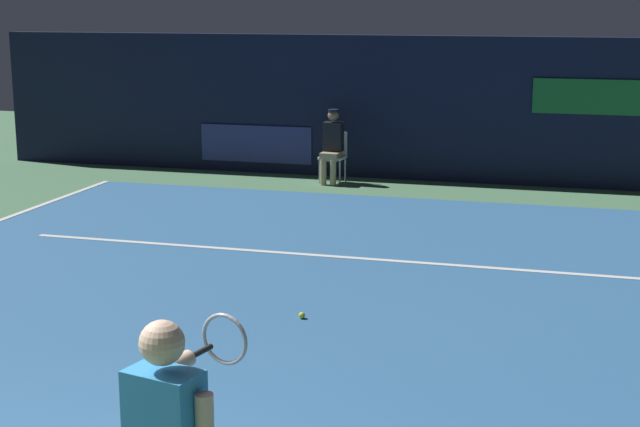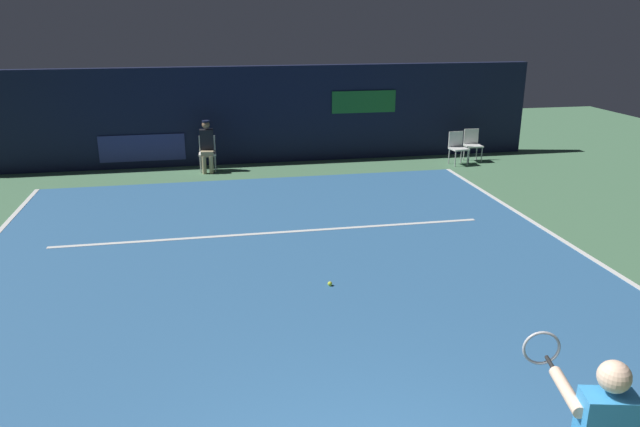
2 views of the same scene
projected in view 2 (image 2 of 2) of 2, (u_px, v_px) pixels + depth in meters
The scene contains 9 objects.
ground_plane at pixel (291, 281), 9.25m from camera, with size 31.49×31.49×0.00m, color #4C7A56.
court_surface at pixel (291, 280), 9.25m from camera, with size 10.25×12.22×0.01m, color #336699.
line_sideline_left at pixel (588, 256), 10.16m from camera, with size 0.10×12.22×0.01m, color white.
line_service at pixel (274, 233), 11.24m from camera, with size 7.99×0.10×0.01m, color white.
back_wall at pixel (247, 115), 16.25m from camera, with size 15.99×0.33×2.60m.
line_judge_on_chair at pixel (207, 145), 15.48m from camera, with size 0.45×0.54×1.32m.
courtside_chair_near at pixel (472, 143), 16.66m from camera, with size 0.45×0.42×0.88m.
courtside_chair_far at pixel (458, 146), 16.29m from camera, with size 0.48×0.46×0.88m.
tennis_ball at pixel (330, 284), 9.05m from camera, with size 0.07×0.07×0.07m, color #CCE033.
Camera 2 is at (-1.16, -3.28, 3.90)m, focal length 33.82 mm.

